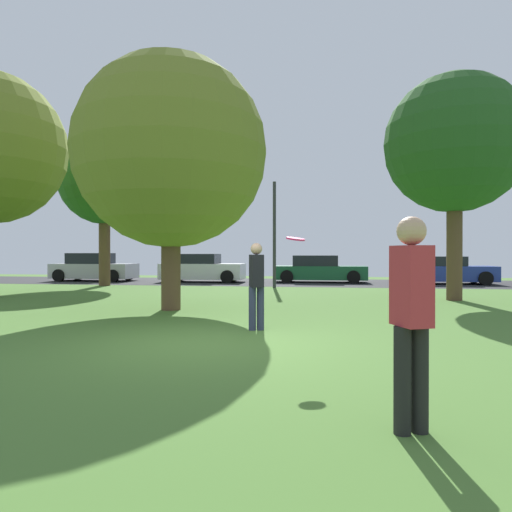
{
  "coord_description": "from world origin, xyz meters",
  "views": [
    {
      "loc": [
        1.97,
        -7.28,
        1.47
      ],
      "look_at": [
        0.0,
        5.5,
        1.39
      ],
      "focal_mm": 32.48,
      "sensor_mm": 36.0,
      "label": 1
    }
  ],
  "objects_px": {
    "person_catcher": "(256,282)",
    "street_lamp_post": "(274,235)",
    "oak_tree_center": "(455,144)",
    "oak_tree_left": "(171,152)",
    "person_thrower": "(411,312)",
    "parked_car_green": "(319,270)",
    "parked_car_blue": "(444,271)",
    "frisbee_disc": "(296,239)",
    "parked_car_white": "(202,269)",
    "maple_tree_near": "(104,180)",
    "parked_car_silver": "(94,268)"
  },
  "relations": [
    {
      "from": "parked_car_silver",
      "to": "parked_car_green",
      "type": "relative_size",
      "value": 0.93
    },
    {
      "from": "maple_tree_near",
      "to": "street_lamp_post",
      "type": "distance_m",
      "value": 8.18
    },
    {
      "from": "parked_car_white",
      "to": "street_lamp_post",
      "type": "height_order",
      "value": "street_lamp_post"
    },
    {
      "from": "maple_tree_near",
      "to": "street_lamp_post",
      "type": "xyz_separation_m",
      "value": [
        7.77,
        -0.18,
        -2.54
      ]
    },
    {
      "from": "person_catcher",
      "to": "parked_car_white",
      "type": "bearing_deg",
      "value": 176.66
    },
    {
      "from": "frisbee_disc",
      "to": "parked_car_silver",
      "type": "bearing_deg",
      "value": 125.87
    },
    {
      "from": "oak_tree_center",
      "to": "frisbee_disc",
      "type": "xyz_separation_m",
      "value": [
        -4.37,
        -8.61,
        -3.2
      ]
    },
    {
      "from": "person_thrower",
      "to": "person_catcher",
      "type": "distance_m",
      "value": 5.2
    },
    {
      "from": "oak_tree_left",
      "to": "oak_tree_center",
      "type": "relative_size",
      "value": 0.93
    },
    {
      "from": "person_thrower",
      "to": "parked_car_white",
      "type": "bearing_deg",
      "value": -2.48
    },
    {
      "from": "oak_tree_center",
      "to": "parked_car_green",
      "type": "bearing_deg",
      "value": 117.41
    },
    {
      "from": "maple_tree_near",
      "to": "parked_car_blue",
      "type": "distance_m",
      "value": 16.47
    },
    {
      "from": "oak_tree_center",
      "to": "maple_tree_near",
      "type": "xyz_separation_m",
      "value": [
        -13.91,
        4.46,
        -0.08
      ]
    },
    {
      "from": "parked_car_blue",
      "to": "street_lamp_post",
      "type": "distance_m",
      "value": 8.77
    },
    {
      "from": "parked_car_green",
      "to": "maple_tree_near",
      "type": "bearing_deg",
      "value": -157.9
    },
    {
      "from": "parked_car_white",
      "to": "person_catcher",
      "type": "bearing_deg",
      "value": -70.59
    },
    {
      "from": "person_catcher",
      "to": "parked_car_green",
      "type": "xyz_separation_m",
      "value": [
        0.92,
        14.85,
        -0.29
      ]
    },
    {
      "from": "frisbee_disc",
      "to": "parked_car_silver",
      "type": "distance_m",
      "value": 20.2
    },
    {
      "from": "oak_tree_left",
      "to": "parked_car_white",
      "type": "distance_m",
      "value": 12.1
    },
    {
      "from": "oak_tree_left",
      "to": "oak_tree_center",
      "type": "xyz_separation_m",
      "value": [
        7.93,
        3.69,
        0.78
      ]
    },
    {
      "from": "oak_tree_center",
      "to": "person_catcher",
      "type": "distance_m",
      "value": 9.24
    },
    {
      "from": "parked_car_white",
      "to": "parked_car_blue",
      "type": "xyz_separation_m",
      "value": [
        11.86,
        0.38,
        -0.05
      ]
    },
    {
      "from": "oak_tree_center",
      "to": "parked_car_green",
      "type": "relative_size",
      "value": 1.53
    },
    {
      "from": "oak_tree_left",
      "to": "oak_tree_center",
      "type": "height_order",
      "value": "oak_tree_center"
    },
    {
      "from": "maple_tree_near",
      "to": "person_thrower",
      "type": "height_order",
      "value": "maple_tree_near"
    },
    {
      "from": "oak_tree_center",
      "to": "oak_tree_left",
      "type": "bearing_deg",
      "value": -155.07
    },
    {
      "from": "maple_tree_near",
      "to": "parked_car_white",
      "type": "xyz_separation_m",
      "value": [
        3.66,
        3.22,
        -4.13
      ]
    },
    {
      "from": "person_catcher",
      "to": "street_lamp_post",
      "type": "bearing_deg",
      "value": 161.92
    },
    {
      "from": "oak_tree_left",
      "to": "parked_car_white",
      "type": "bearing_deg",
      "value": 101.52
    },
    {
      "from": "parked_car_white",
      "to": "street_lamp_post",
      "type": "distance_m",
      "value": 5.57
    },
    {
      "from": "oak_tree_left",
      "to": "person_thrower",
      "type": "xyz_separation_m",
      "value": [
        4.69,
        -7.6,
        -3.1
      ]
    },
    {
      "from": "oak_tree_center",
      "to": "maple_tree_near",
      "type": "relative_size",
      "value": 1.03
    },
    {
      "from": "street_lamp_post",
      "to": "oak_tree_center",
      "type": "bearing_deg",
      "value": -34.9
    },
    {
      "from": "person_catcher",
      "to": "frisbee_disc",
      "type": "distance_m",
      "value": 2.42
    },
    {
      "from": "oak_tree_center",
      "to": "parked_car_blue",
      "type": "height_order",
      "value": "oak_tree_center"
    },
    {
      "from": "oak_tree_left",
      "to": "person_thrower",
      "type": "distance_m",
      "value": 9.45
    },
    {
      "from": "frisbee_disc",
      "to": "street_lamp_post",
      "type": "xyz_separation_m",
      "value": [
        -1.77,
        12.89,
        0.58
      ]
    },
    {
      "from": "parked_car_white",
      "to": "street_lamp_post",
      "type": "xyz_separation_m",
      "value": [
        4.11,
        -3.4,
        1.59
      ]
    },
    {
      "from": "person_catcher",
      "to": "parked_car_blue",
      "type": "distance_m",
      "value": 16.09
    },
    {
      "from": "maple_tree_near",
      "to": "oak_tree_left",
      "type": "bearing_deg",
      "value": -53.75
    },
    {
      "from": "oak_tree_center",
      "to": "parked_car_white",
      "type": "relative_size",
      "value": 1.68
    },
    {
      "from": "oak_tree_left",
      "to": "person_catcher",
      "type": "distance_m",
      "value": 5.0
    },
    {
      "from": "parked_car_blue",
      "to": "street_lamp_post",
      "type": "xyz_separation_m",
      "value": [
        -7.75,
        -3.78,
        1.64
      ]
    },
    {
      "from": "parked_car_green",
      "to": "oak_tree_center",
      "type": "bearing_deg",
      "value": -62.59
    },
    {
      "from": "frisbee_disc",
      "to": "parked_car_blue",
      "type": "xyz_separation_m",
      "value": [
        5.98,
        16.67,
        -1.06
      ]
    },
    {
      "from": "oak_tree_center",
      "to": "frisbee_disc",
      "type": "bearing_deg",
      "value": -116.9
    },
    {
      "from": "parked_car_blue",
      "to": "parked_car_silver",
      "type": "bearing_deg",
      "value": -178.97
    },
    {
      "from": "oak_tree_left",
      "to": "maple_tree_near",
      "type": "height_order",
      "value": "maple_tree_near"
    },
    {
      "from": "parked_car_green",
      "to": "parked_car_blue",
      "type": "height_order",
      "value": "parked_car_green"
    },
    {
      "from": "parked_car_white",
      "to": "maple_tree_near",
      "type": "bearing_deg",
      "value": -138.65
    }
  ]
}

